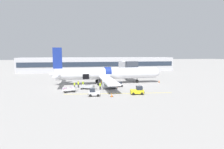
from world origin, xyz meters
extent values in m
plane|color=gray|center=(0.00, 0.00, 0.00)|extent=(500.00, 500.00, 0.00)
cube|color=yellow|center=(-2.40, -10.46, 0.00)|extent=(23.38, 3.24, 0.01)
cube|color=#B2B2B7|center=(0.00, 41.81, 3.44)|extent=(75.69, 11.30, 6.89)
cube|color=#232D3D|center=(0.00, 36.11, 3.79)|extent=(74.18, 0.16, 2.20)
cylinder|color=#4C4C51|center=(5.40, 10.22, 1.60)|extent=(0.60, 0.60, 3.20)
cube|color=silver|center=(5.40, 10.22, 4.61)|extent=(2.83, 12.20, 2.83)
cube|color=#333842|center=(5.40, 4.72, 4.61)|extent=(3.68, 1.60, 3.40)
cylinder|color=silver|center=(-2.48, 2.51, 2.98)|extent=(28.65, 3.21, 3.21)
sphere|color=silver|center=(11.85, 2.51, 2.98)|extent=(3.05, 3.05, 3.05)
cone|color=silver|center=(-16.80, 2.51, 2.98)|extent=(3.69, 2.96, 2.96)
cylinder|color=navy|center=(-2.48, 2.48, 3.27)|extent=(1.72, 3.22, 3.22)
cube|color=navy|center=(-16.20, 2.51, 7.42)|extent=(2.41, 0.28, 5.65)
cube|color=silver|center=(-16.09, -1.44, 3.31)|extent=(1.19, 7.91, 0.20)
cube|color=silver|center=(-16.09, 6.47, 3.31)|extent=(1.19, 7.91, 0.20)
cube|color=silver|center=(-3.62, -5.03, 2.10)|extent=(2.83, 14.13, 0.40)
cube|color=silver|center=(-3.62, 10.05, 2.10)|extent=(2.83, 14.13, 0.40)
cylinder|color=gray|center=(-3.42, -5.03, 1.00)|extent=(3.51, 1.94, 1.94)
cylinder|color=gray|center=(-3.42, 10.05, 1.00)|extent=(3.51, 1.94, 1.94)
cube|color=black|center=(-8.78, 0.92, 2.42)|extent=(1.70, 0.12, 1.40)
cylinder|color=#56565B|center=(6.41, 2.51, 1.33)|extent=(0.22, 0.22, 1.70)
sphere|color=black|center=(6.41, 2.51, 0.49)|extent=(0.97, 0.97, 0.97)
cylinder|color=#56565B|center=(-5.34, 0.20, 1.33)|extent=(0.22, 0.22, 1.70)
sphere|color=black|center=(-5.34, 0.20, 0.49)|extent=(0.97, 0.97, 0.97)
cylinder|color=#56565B|center=(-5.34, 4.82, 1.33)|extent=(0.22, 0.22, 1.70)
sphere|color=black|center=(-5.34, 4.82, 0.49)|extent=(0.97, 0.97, 0.97)
cube|color=yellow|center=(1.27, -11.98, 0.60)|extent=(2.85, 1.81, 0.73)
cube|color=#232833|center=(1.73, -12.04, 1.36)|extent=(1.36, 1.40, 0.79)
cube|color=black|center=(2.65, -12.15, 0.46)|extent=(0.29, 1.34, 0.36)
sphere|color=black|center=(2.08, -12.79, 0.28)|extent=(0.56, 0.56, 0.56)
sphere|color=black|center=(2.26, -11.39, 0.28)|extent=(0.56, 0.56, 0.56)
sphere|color=black|center=(0.27, -12.56, 0.28)|extent=(0.56, 0.56, 0.56)
sphere|color=black|center=(0.45, -11.16, 0.28)|extent=(0.56, 0.56, 0.56)
cube|color=silver|center=(-0.45, -2.17, 0.49)|extent=(1.86, 2.65, 0.50)
cube|color=#232833|center=(-0.35, -2.58, 1.04)|extent=(1.36, 1.31, 0.60)
cube|color=black|center=(-0.17, -3.39, 0.39)|extent=(1.21, 0.39, 0.25)
sphere|color=black|center=(-0.89, -3.11, 0.28)|extent=(0.56, 0.56, 0.56)
sphere|color=black|center=(0.36, -2.83, 0.28)|extent=(0.56, 0.56, 0.56)
sphere|color=black|center=(-1.26, -1.51, 0.28)|extent=(0.56, 0.56, 0.56)
sphere|color=black|center=(0.00, -1.23, 0.28)|extent=(0.56, 0.56, 0.56)
cube|color=silver|center=(-7.73, -11.67, 0.55)|extent=(2.47, 1.83, 0.63)
cube|color=#232833|center=(-8.12, -11.61, 1.22)|extent=(1.20, 1.41, 0.71)
cube|color=black|center=(-8.90, -11.49, 0.43)|extent=(0.33, 1.35, 0.31)
sphere|color=black|center=(-8.38, -10.85, 0.28)|extent=(0.56, 0.56, 0.56)
sphere|color=black|center=(-8.60, -12.25, 0.28)|extent=(0.56, 0.56, 0.56)
sphere|color=black|center=(-6.86, -11.09, 0.28)|extent=(0.56, 0.56, 0.56)
sphere|color=black|center=(-7.08, -12.49, 0.28)|extent=(0.56, 0.56, 0.56)
cube|color=#B7BABF|center=(-8.79, -4.41, 0.45)|extent=(3.64, 2.74, 0.05)
cube|color=#B7BABF|center=(-7.31, -5.09, 0.73)|extent=(0.67, 1.37, 0.50)
cube|color=#B7BABF|center=(-9.09, -5.05, 0.73)|extent=(2.99, 1.42, 0.50)
cube|color=#B7BABF|center=(-8.50, -3.76, 0.73)|extent=(2.99, 1.42, 0.50)
cube|color=#333338|center=(-6.87, -5.29, 0.26)|extent=(0.85, 0.45, 0.06)
sphere|color=black|center=(-8.04, -5.57, 0.20)|extent=(0.40, 0.40, 0.40)
sphere|color=black|center=(-7.42, -4.22, 0.20)|extent=(0.40, 0.40, 0.40)
sphere|color=black|center=(-10.16, -4.59, 0.20)|extent=(0.40, 0.40, 0.40)
sphere|color=black|center=(-9.54, -3.25, 0.20)|extent=(0.40, 0.40, 0.40)
cube|color=#2D2D33|center=(-7.91, -5.09, 0.68)|extent=(0.56, 0.28, 0.41)
cube|color=olive|center=(-9.01, -4.01, 0.66)|extent=(0.49, 0.40, 0.36)
cube|color=olive|center=(-9.66, -4.17, 0.65)|extent=(0.57, 0.40, 0.34)
cube|color=silver|center=(-12.98, -6.91, 0.48)|extent=(2.91, 2.23, 0.05)
cube|color=silver|center=(-11.75, -6.60, 0.77)|extent=(0.46, 1.61, 0.52)
cube|color=silver|center=(-12.78, -7.68, 0.77)|extent=(2.48, 0.68, 0.52)
cube|color=silver|center=(-13.17, -6.14, 0.77)|extent=(2.48, 0.68, 0.52)
cube|color=#333338|center=(-11.28, -6.49, 0.28)|extent=(0.89, 0.30, 0.06)
sphere|color=black|center=(-11.89, -7.49, 0.20)|extent=(0.40, 0.40, 0.40)
sphere|color=black|center=(-12.30, -5.89, 0.20)|extent=(0.40, 0.40, 0.40)
sphere|color=black|center=(-13.65, -7.93, 0.20)|extent=(0.40, 0.40, 0.40)
sphere|color=black|center=(-14.06, -6.33, 0.20)|extent=(0.40, 0.40, 0.40)
cube|color=#721951|center=(-12.39, -6.43, 0.69)|extent=(0.56, 0.29, 0.37)
cube|color=#721951|center=(-13.61, -7.30, 0.74)|extent=(0.57, 0.38, 0.47)
cube|color=#721951|center=(-13.99, -6.89, 0.70)|extent=(0.38, 0.24, 0.38)
cube|color=#14472D|center=(-12.99, -7.18, 0.70)|extent=(0.52, 0.35, 0.38)
cylinder|color=#1E2338|center=(-9.65, -1.53, 0.40)|extent=(0.39, 0.39, 0.81)
cylinder|color=#B7E019|center=(-9.65, -1.53, 1.12)|extent=(0.50, 0.50, 0.63)
sphere|color=beige|center=(-9.65, -1.53, 1.55)|extent=(0.22, 0.22, 0.22)
cylinder|color=#B7E019|center=(-9.74, -1.73, 1.05)|extent=(0.16, 0.16, 0.58)
cylinder|color=#B7E019|center=(-9.56, -1.32, 1.05)|extent=(0.16, 0.16, 0.58)
cylinder|color=#2D2D33|center=(-10.86, -1.87, 0.43)|extent=(0.41, 0.41, 0.85)
cylinder|color=#CCE523|center=(-10.86, -1.87, 1.19)|extent=(0.53, 0.53, 0.67)
sphere|color=brown|center=(-10.86, -1.87, 1.64)|extent=(0.24, 0.24, 0.24)
cylinder|color=#CCE523|center=(-10.76, -2.09, 1.11)|extent=(0.17, 0.17, 0.62)
cylinder|color=#CCE523|center=(-10.96, -1.66, 1.11)|extent=(0.17, 0.17, 0.62)
cylinder|color=black|center=(-5.75, -5.59, 0.42)|extent=(0.34, 0.34, 0.84)
cylinder|color=#B7E019|center=(-5.75, -5.59, 1.17)|extent=(0.44, 0.44, 0.66)
sphere|color=beige|center=(-5.75, -5.59, 1.62)|extent=(0.23, 0.23, 0.23)
cylinder|color=#B7E019|center=(-5.78, -5.36, 1.10)|extent=(0.14, 0.14, 0.61)
cylinder|color=#B7E019|center=(-5.72, -5.82, 1.10)|extent=(0.14, 0.14, 0.61)
cylinder|color=#1E2338|center=(-4.74, -1.97, 0.43)|extent=(0.37, 0.37, 0.87)
cylinder|color=orange|center=(-4.74, -1.97, 1.21)|extent=(0.47, 0.47, 0.68)
sphere|color=tan|center=(-4.74, -1.97, 1.67)|extent=(0.24, 0.24, 0.24)
cylinder|color=orange|center=(-4.78, -2.21, 1.14)|extent=(0.15, 0.15, 0.63)
cylinder|color=orange|center=(-4.70, -1.73, 1.14)|extent=(0.15, 0.15, 0.63)
cylinder|color=#2D2D33|center=(-11.80, -2.43, 0.37)|extent=(0.38, 0.38, 0.75)
cylinder|color=#CCE523|center=(-11.80, -2.43, 1.04)|extent=(0.49, 0.49, 0.59)
sphere|color=tan|center=(-11.80, -2.43, 1.44)|extent=(0.21, 0.21, 0.21)
cylinder|color=#CCE523|center=(-11.92, -2.26, 0.97)|extent=(0.15, 0.15, 0.54)
cylinder|color=#CCE523|center=(-11.68, -2.60, 0.97)|extent=(0.15, 0.15, 0.54)
cube|color=black|center=(13.07, 1.64, 0.01)|extent=(0.50, 0.50, 0.03)
cone|color=orange|center=(13.07, 1.64, 0.38)|extent=(0.37, 0.37, 0.76)
cylinder|color=white|center=(13.07, 1.64, 0.42)|extent=(0.21, 0.21, 0.09)
cube|color=black|center=(-4.41, -13.06, 0.01)|extent=(0.59, 0.59, 0.03)
cone|color=orange|center=(-4.41, -13.06, 0.37)|extent=(0.44, 0.44, 0.74)
cylinder|color=white|center=(-4.41, -13.06, 0.41)|extent=(0.25, 0.25, 0.09)
cube|color=black|center=(-1.34, -4.13, 0.01)|extent=(0.50, 0.50, 0.03)
cone|color=orange|center=(-1.34, -4.13, 0.32)|extent=(0.37, 0.37, 0.63)
cylinder|color=white|center=(-1.34, -4.13, 0.35)|extent=(0.22, 0.22, 0.08)
camera|label=1|loc=(-11.05, -46.51, 8.38)|focal=28.00mm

